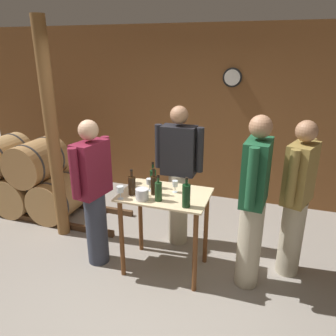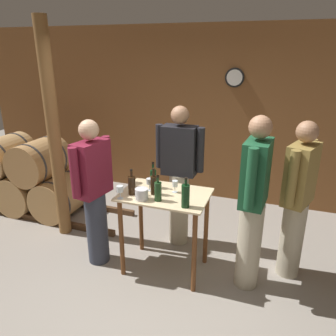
{
  "view_description": "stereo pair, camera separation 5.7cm",
  "coord_description": "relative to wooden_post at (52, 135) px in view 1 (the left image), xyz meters",
  "views": [
    {
      "loc": [
        1.03,
        -2.49,
        2.34
      ],
      "look_at": [
        0.02,
        0.55,
        1.17
      ],
      "focal_mm": 35.0,
      "sensor_mm": 36.0,
      "label": 1
    },
    {
      "loc": [
        1.08,
        -2.47,
        2.34
      ],
      "look_at": [
        0.02,
        0.55,
        1.17
      ],
      "focal_mm": 35.0,
      "sensor_mm": 36.0,
      "label": 2
    }
  ],
  "objects": [
    {
      "name": "person_visitor_with_scarf",
      "position": [
        0.77,
        -0.41,
        -0.47
      ],
      "size": [
        0.29,
        0.58,
        1.67
      ],
      "color": "#333847",
      "rests_on": "ground_plane"
    },
    {
      "name": "wine_bottle_far_right",
      "position": [
        1.84,
        -0.51,
        -0.31
      ],
      "size": [
        0.08,
        0.08,
        0.3
      ],
      "color": "black",
      "rests_on": "tasting_table"
    },
    {
      "name": "person_visitor_near_door",
      "position": [
        1.52,
        0.29,
        -0.43
      ],
      "size": [
        0.59,
        0.24,
        1.74
      ],
      "color": "#B7AD93",
      "rests_on": "ground_plane"
    },
    {
      "name": "ice_bucket",
      "position": [
        1.38,
        -0.5,
        -0.37
      ],
      "size": [
        0.13,
        0.13,
        0.12
      ],
      "color": "silver",
      "rests_on": "tasting_table"
    },
    {
      "name": "person_host",
      "position": [
        2.85,
        0.08,
        -0.45
      ],
      "size": [
        0.34,
        0.56,
        1.71
      ],
      "color": "#B7AD93",
      "rests_on": "ground_plane"
    },
    {
      "name": "wine_glass_near_center",
      "position": [
        1.37,
        -0.27,
        -0.33
      ],
      "size": [
        0.07,
        0.07,
        0.14
      ],
      "color": "silver",
      "rests_on": "tasting_table"
    },
    {
      "name": "tasting_table",
      "position": [
        1.55,
        -0.29,
        -0.64
      ],
      "size": [
        0.92,
        0.63,
        0.92
      ],
      "color": "beige",
      "rests_on": "ground_plane"
    },
    {
      "name": "wine_bottle_center",
      "position": [
        1.45,
        -0.34,
        -0.32
      ],
      "size": [
        0.07,
        0.07,
        0.28
      ],
      "color": "black",
      "rests_on": "tasting_table"
    },
    {
      "name": "person_visitor_bearded",
      "position": [
        2.44,
        -0.26,
        -0.4
      ],
      "size": [
        0.25,
        0.59,
        1.79
      ],
      "color": "#B7AD93",
      "rests_on": "ground_plane"
    },
    {
      "name": "wine_bottle_left",
      "position": [
        1.38,
        -0.18,
        -0.32
      ],
      "size": [
        0.07,
        0.07,
        0.29
      ],
      "color": "black",
      "rests_on": "tasting_table"
    },
    {
      "name": "ground_plane",
      "position": [
        1.53,
        -0.74,
        -1.35
      ],
      "size": [
        14.0,
        14.0,
        0.0
      ],
      "primitive_type": "plane",
      "color": "gray"
    },
    {
      "name": "back_wall",
      "position": [
        1.54,
        1.81,
        0.0
      ],
      "size": [
        8.4,
        0.08,
        2.7
      ],
      "color": "brown",
      "rests_on": "ground_plane"
    },
    {
      "name": "wooden_post",
      "position": [
        0.0,
        0.0,
        0.0
      ],
      "size": [
        0.16,
        0.16,
        2.7
      ],
      "color": "brown",
      "rests_on": "ground_plane"
    },
    {
      "name": "barrel_rack",
      "position": [
        -0.96,
        0.4,
        -0.85
      ],
      "size": [
        3.31,
        0.75,
        1.13
      ],
      "color": "#4C331E",
      "rests_on": "ground_plane"
    },
    {
      "name": "wine_glass_near_left",
      "position": [
        1.17,
        -0.55,
        -0.33
      ],
      "size": [
        0.07,
        0.07,
        0.14
      ],
      "color": "silver",
      "rests_on": "tasting_table"
    },
    {
      "name": "wine_bottle_far_left",
      "position": [
        1.23,
        -0.41,
        -0.33
      ],
      "size": [
        0.08,
        0.08,
        0.28
      ],
      "color": "black",
      "rests_on": "tasting_table"
    },
    {
      "name": "wine_bottle_right",
      "position": [
        1.54,
        -0.47,
        -0.33
      ],
      "size": [
        0.07,
        0.07,
        0.27
      ],
      "color": "#193819",
      "rests_on": "tasting_table"
    },
    {
      "name": "wine_glass_near_right",
      "position": [
        1.64,
        -0.22,
        -0.34
      ],
      "size": [
        0.06,
        0.06,
        0.13
      ],
      "color": "silver",
      "rests_on": "tasting_table"
    }
  ]
}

